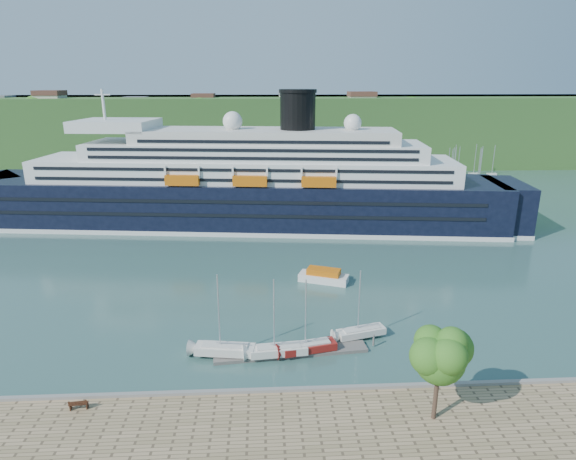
# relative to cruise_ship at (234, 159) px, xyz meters

# --- Properties ---
(ground) EXTENTS (400.00, 400.00, 0.00)m
(ground) POSITION_rel_cruise_ship_xyz_m (5.76, -59.70, -13.99)
(ground) COLOR #315851
(ground) RESTS_ON ground
(far_hillside) EXTENTS (400.00, 50.00, 24.00)m
(far_hillside) POSITION_rel_cruise_ship_xyz_m (5.76, 85.30, -1.99)
(far_hillside) COLOR #2E5321
(far_hillside) RESTS_ON ground
(quay_coping) EXTENTS (220.00, 0.50, 0.30)m
(quay_coping) POSITION_rel_cruise_ship_xyz_m (5.76, -59.90, -12.84)
(quay_coping) COLOR slate
(quay_coping) RESTS_ON promenade
(cruise_ship) EXTENTS (125.82, 31.81, 27.97)m
(cruise_ship) POSITION_rel_cruise_ship_xyz_m (0.00, 0.00, 0.00)
(cruise_ship) COLOR black
(cruise_ship) RESTS_ON ground
(park_bench) EXTENTS (1.77, 0.87, 1.09)m
(park_bench) POSITION_rel_cruise_ship_xyz_m (-11.06, -61.49, -12.44)
(park_bench) COLOR #442313
(park_bench) RESTS_ON promenade
(promenade_tree) EXTENTS (5.79, 5.79, 9.59)m
(promenade_tree) POSITION_rel_cruise_ship_xyz_m (20.54, -64.43, -8.19)
(promenade_tree) COLOR #2A681B
(promenade_tree) RESTS_ON promenade
(floating_pontoon) EXTENTS (17.45, 3.86, 0.38)m
(floating_pontoon) POSITION_rel_cruise_ship_xyz_m (8.74, -51.78, -13.79)
(floating_pontoon) COLOR slate
(floating_pontoon) RESTS_ON ground
(sailboat_white_near) EXTENTS (7.51, 3.05, 9.42)m
(sailboat_white_near) POSITION_rel_cruise_ship_xyz_m (1.39, -52.04, -9.28)
(sailboat_white_near) COLOR silver
(sailboat_white_near) RESTS_ON ground
(sailboat_red) EXTENTS (6.97, 3.32, 8.68)m
(sailboat_red) POSITION_rel_cruise_ship_xyz_m (10.77, -51.89, -9.65)
(sailboat_red) COLOR maroon
(sailboat_red) RESTS_ON ground
(sailboat_white_far) EXTENTS (6.70, 3.41, 8.33)m
(sailboat_white_far) POSITION_rel_cruise_ship_xyz_m (17.27, -48.79, -9.82)
(sailboat_white_far) COLOR silver
(sailboat_white_far) RESTS_ON ground
(tender_launch) EXTENTS (7.94, 5.11, 2.08)m
(tender_launch) POSITION_rel_cruise_ship_xyz_m (14.91, -31.65, -12.95)
(tender_launch) COLOR #CC600C
(tender_launch) RESTS_ON ground
(sailboat_extra) EXTENTS (7.14, 2.64, 9.01)m
(sailboat_extra) POSITION_rel_cruise_ship_xyz_m (7.32, -52.42, -9.48)
(sailboat_extra) COLOR silver
(sailboat_extra) RESTS_ON ground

